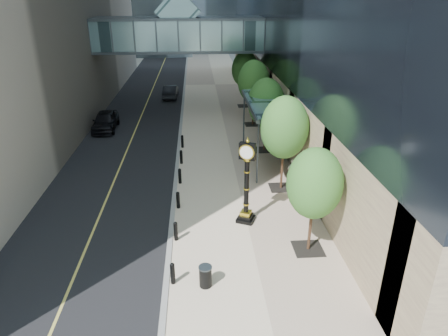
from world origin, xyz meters
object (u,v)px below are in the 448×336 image
at_px(car_near, 105,121).
at_px(car_far, 171,91).
at_px(trash_bin, 205,277).
at_px(pedestrian, 292,172).
at_px(street_clock, 247,187).

height_order(car_near, car_far, car_near).
bearing_deg(trash_bin, car_near, 111.18).
relative_size(pedestrian, car_near, 0.37).
bearing_deg(car_far, street_clock, 103.31).
xyz_separation_m(street_clock, pedestrian, (3.39, 4.05, -1.11)).
bearing_deg(trash_bin, pedestrian, 57.92).
height_order(pedestrian, car_near, pedestrian).
height_order(street_clock, car_far, street_clock).
bearing_deg(pedestrian, street_clock, 58.43).
distance_m(car_near, car_far, 12.51).
bearing_deg(car_near, street_clock, -58.60).
xyz_separation_m(pedestrian, car_far, (-8.78, 23.64, -0.22)).
height_order(street_clock, trash_bin, street_clock).
bearing_deg(car_far, pedestrian, 112.68).
xyz_separation_m(trash_bin, car_near, (-8.25, 21.31, 0.32)).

